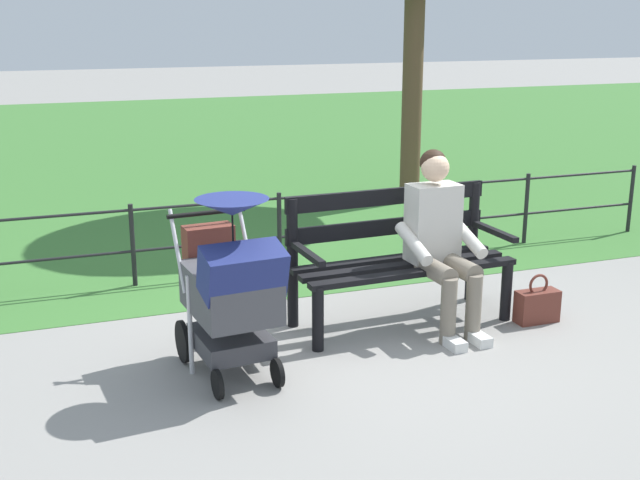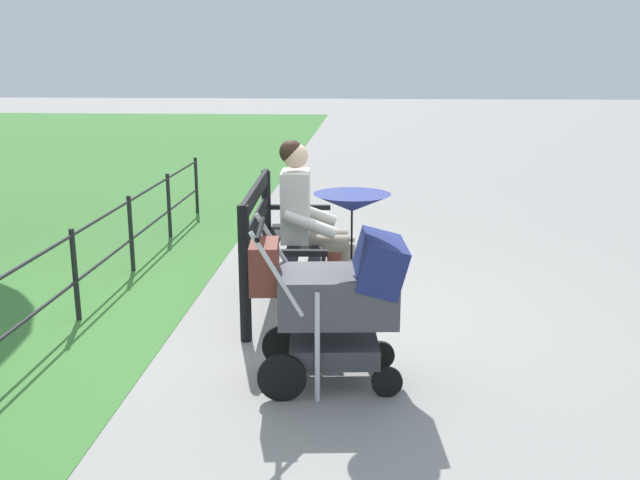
% 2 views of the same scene
% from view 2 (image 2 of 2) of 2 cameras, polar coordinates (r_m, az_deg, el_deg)
% --- Properties ---
extents(ground_plane, '(60.00, 60.00, 0.00)m').
position_cam_2_polar(ground_plane, '(5.24, -2.62, -6.81)').
color(ground_plane, gray).
extents(park_bench, '(1.62, 0.66, 0.96)m').
position_cam_2_polar(park_bench, '(5.52, -3.36, 0.00)').
color(park_bench, black).
rests_on(park_bench, ground).
extents(person_on_bench, '(0.55, 0.74, 1.28)m').
position_cam_2_polar(person_on_bench, '(5.69, -0.87, 2.01)').
color(person_on_bench, slate).
rests_on(person_on_bench, ground).
extents(stroller, '(0.57, 0.92, 1.15)m').
position_cam_2_polar(stroller, '(4.15, 1.48, -3.87)').
color(stroller, black).
rests_on(stroller, ground).
extents(handbag, '(0.32, 0.14, 0.37)m').
position_cam_2_polar(handbag, '(6.51, 1.26, -1.38)').
color(handbag, brown).
rests_on(handbag, ground).
extents(park_fence, '(7.61, 0.04, 0.70)m').
position_cam_2_polar(park_fence, '(5.74, -17.98, -1.21)').
color(park_fence, black).
rests_on(park_fence, ground).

